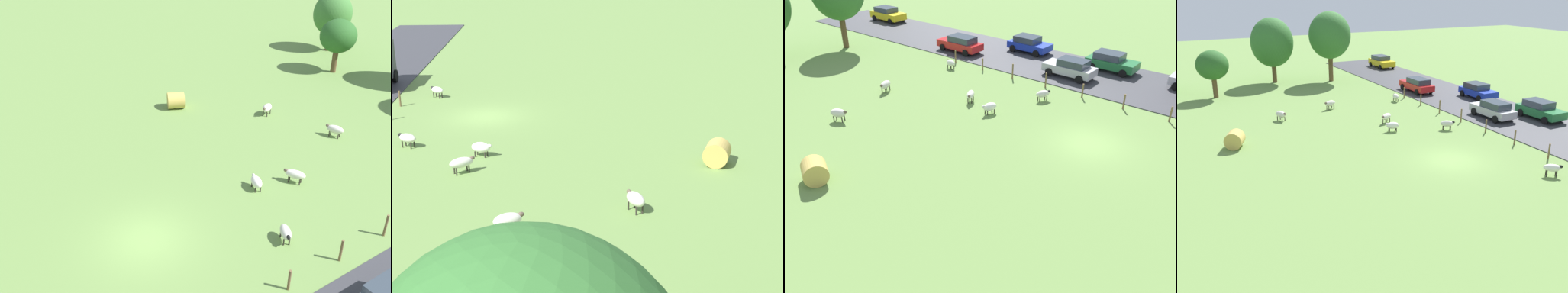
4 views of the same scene
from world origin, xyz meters
TOP-DOWN VIEW (x-y plane):
  - ground_plane at (0.00, 0.00)m, footprint 160.00×160.00m
  - sheep_0 at (-0.45, 7.09)m, footprint 1.17×0.83m
  - sheep_1 at (-7.51, 13.98)m, footprint 0.96×1.22m
  - sheep_2 at (-2.37, 15.53)m, footprint 1.29×0.90m
  - sheep_4 at (0.23, 9.34)m, footprint 1.28×1.02m
  - sheep_5 at (3.88, -4.85)m, footprint 1.10×0.98m
  - sheep_6 at (3.65, 5.45)m, footprint 1.17×0.93m
  - hay_bale_0 at (-12.27, 8.98)m, footprint 1.65×1.66m
  - fence_post_0 at (5.96, -2.73)m, footprint 0.12×0.12m

SIDE VIEW (x-z plane):
  - ground_plane at x=0.00m, z-range 0.00..0.00m
  - sheep_0 at x=-0.45m, z-range 0.11..0.88m
  - sheep_6 at x=3.65m, z-range 0.14..0.91m
  - fence_post_0 at x=5.96m, z-range 0.00..1.06m
  - sheep_5 at x=3.88m, z-range 0.15..0.93m
  - sheep_4 at x=0.23m, z-range 0.15..0.95m
  - sheep_2 at x=-2.37m, z-range 0.14..0.97m
  - sheep_1 at x=-7.51m, z-range 0.14..1.00m
  - hay_bale_0 at x=-12.27m, z-range 0.00..1.24m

